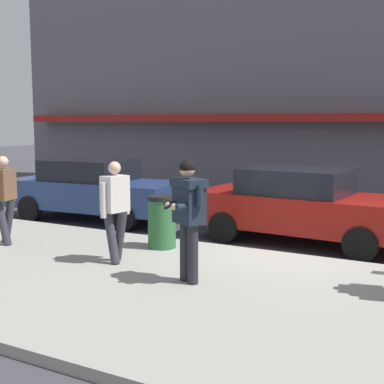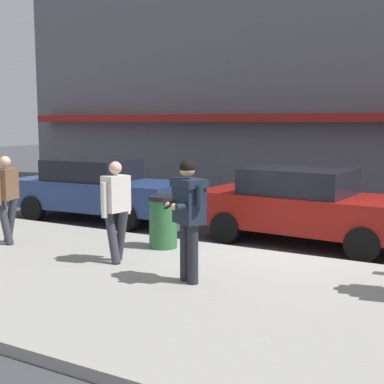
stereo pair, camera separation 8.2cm
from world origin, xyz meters
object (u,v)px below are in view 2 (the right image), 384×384
(parked_sedan_near, at_px, (97,189))
(man_texting_on_phone, at_px, (188,208))
(trash_bin, at_px, (163,222))
(pedestrian_in_light_coat, at_px, (116,205))
(parked_sedan_mid, at_px, (305,205))
(pedestrian_dark_coat, at_px, (7,194))

(parked_sedan_near, height_order, man_texting_on_phone, man_texting_on_phone)
(trash_bin, bearing_deg, pedestrian_in_light_coat, -95.08)
(pedestrian_in_light_coat, distance_m, trash_bin, 1.35)
(parked_sedan_mid, relative_size, man_texting_on_phone, 2.55)
(parked_sedan_near, relative_size, pedestrian_in_light_coat, 2.70)
(pedestrian_dark_coat, bearing_deg, man_texting_on_phone, -6.10)
(parked_sedan_near, xyz_separation_m, trash_bin, (3.40, -2.21, -0.16))
(parked_sedan_near, bearing_deg, pedestrian_dark_coat, -79.86)
(pedestrian_dark_coat, height_order, trash_bin, pedestrian_dark_coat)
(pedestrian_dark_coat, distance_m, trash_bin, 3.08)
(parked_sedan_near, relative_size, pedestrian_dark_coat, 2.70)
(man_texting_on_phone, height_order, trash_bin, man_texting_on_phone)
(parked_sedan_near, relative_size, man_texting_on_phone, 2.54)
(parked_sedan_mid, bearing_deg, man_texting_on_phone, -97.10)
(pedestrian_in_light_coat, bearing_deg, pedestrian_dark_coat, 178.66)
(man_texting_on_phone, distance_m, trash_bin, 2.32)
(parked_sedan_mid, relative_size, trash_bin, 4.70)
(parked_sedan_mid, height_order, trash_bin, parked_sedan_mid)
(trash_bin, bearing_deg, pedestrian_dark_coat, -156.71)
(man_texting_on_phone, bearing_deg, pedestrian_dark_coat, 173.90)
(trash_bin, bearing_deg, man_texting_on_phone, -47.82)
(man_texting_on_phone, xyz_separation_m, pedestrian_in_light_coat, (-1.62, 0.40, -0.14))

